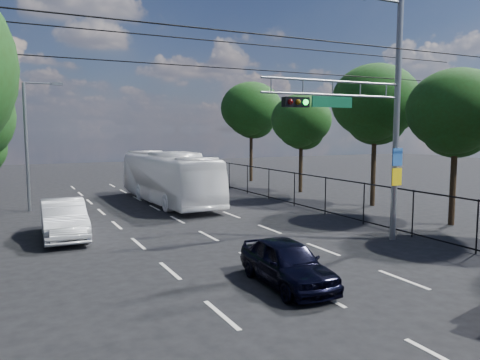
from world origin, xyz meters
TOP-DOWN VIEW (x-y plane):
  - ground at (0.00, 0.00)m, footprint 120.00×120.00m
  - lane_markings at (-0.00, 14.00)m, footprint 6.12×38.00m
  - signal_mast at (5.28, 7.99)m, footprint 6.43×0.39m
  - streetlight_left at (-6.33, 22.00)m, footprint 2.09×0.22m
  - utility_wires at (0.00, 8.83)m, footprint 22.00×5.04m
  - fence_right at (7.60, 12.17)m, footprint 0.06×34.03m
  - tree_right_b at (11.22, 9.02)m, footprint 4.50×4.50m
  - tree_right_c at (11.82, 15.02)m, footprint 5.10×5.10m
  - tree_right_d at (11.42, 22.02)m, footprint 4.32×4.32m
  - tree_right_e at (11.62, 30.02)m, footprint 5.28×5.28m
  - navy_hatchback at (-0.39, 5.15)m, footprint 1.83×4.03m
  - white_bus at (1.32, 21.42)m, footprint 2.97×11.38m
  - white_van at (-5.50, 14.37)m, footprint 1.84×4.86m

SIDE VIEW (x-z plane):
  - ground at x=0.00m, z-range 0.00..0.00m
  - lane_markings at x=0.00m, z-range 0.00..0.01m
  - navy_hatchback at x=-0.39m, z-range 0.00..1.34m
  - white_van at x=-5.50m, z-range 0.00..1.58m
  - fence_right at x=7.60m, z-range 0.03..2.03m
  - white_bus at x=1.32m, z-range 0.00..3.15m
  - streetlight_left at x=-6.33m, z-range 0.40..7.48m
  - tree_right_d at x=11.42m, z-range 1.34..8.36m
  - tree_right_b at x=11.22m, z-range 1.40..8.71m
  - signal_mast at x=5.28m, z-range 0.49..9.99m
  - tree_right_c at x=11.82m, z-range 1.59..9.88m
  - tree_right_e at x=11.62m, z-range 1.65..10.23m
  - utility_wires at x=0.00m, z-range 6.86..7.60m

